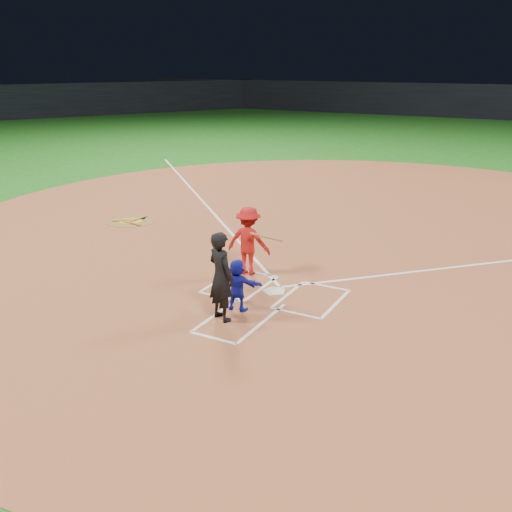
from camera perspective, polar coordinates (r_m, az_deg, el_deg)
The scene contains 14 objects.
ground at distance 13.95m, azimuth 1.87°, elevation -3.60°, with size 120.00×120.00×0.00m, color #165715.
home_plate_dirt at distance 19.21m, azimuth 9.89°, elevation 2.55°, with size 28.00×28.00×0.01m, color brown.
stadium_wall_far at distance 59.93m, azimuth 23.51°, elevation 13.94°, with size 80.00×1.20×3.20m, color black.
home_plate at distance 13.94m, azimuth 1.87°, elevation -3.53°, with size 0.60×0.60×0.02m, color silver.
on_deck_circle at distance 20.48m, azimuth -12.40°, elevation 3.45°, with size 1.70×1.70×0.01m, color brown.
on_deck_logo at distance 20.48m, azimuth -12.40°, elevation 3.47°, with size 0.80×0.80×0.00m, color gold.
on_deck_bat_a at distance 20.56m, azimuth -11.64°, elevation 3.67°, with size 0.06×0.06×0.84m, color #925C35.
on_deck_bat_b at distance 20.53m, azimuth -13.01°, elevation 3.55°, with size 0.06×0.06×0.84m, color #AB7F3E.
on_deck_bat_c at distance 20.07m, azimuth -12.30°, elevation 3.25°, with size 0.06×0.06×0.84m, color olive.
bat_weight_donut at distance 20.65m, azimuth -11.26°, elevation 3.74°, with size 0.19×0.19×0.05m, color black.
catcher at distance 12.72m, azimuth -1.89°, elevation -2.92°, with size 1.11×0.35×1.20m, color #141AA8.
umpire at distance 12.16m, azimuth -3.52°, elevation -2.05°, with size 0.72×0.47×1.98m, color black.
chalk_markings at distance 18.56m, azimuth 9.18°, elevation 2.03°, with size 28.35×17.32×0.01m.
batter_at_plate at distance 14.79m, azimuth -0.76°, elevation 1.52°, with size 1.59×0.81×1.80m.
Camera 1 is at (5.70, -11.54, 5.37)m, focal length 40.00 mm.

